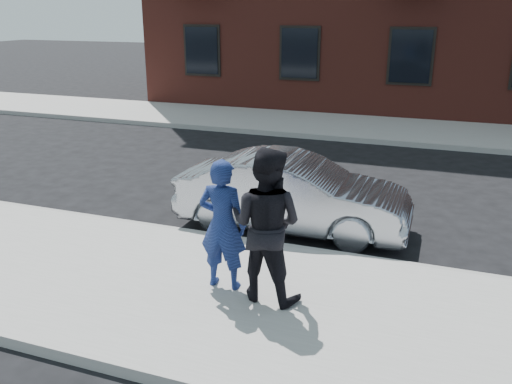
% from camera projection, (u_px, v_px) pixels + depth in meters
% --- Properties ---
extents(ground, '(100.00, 100.00, 0.00)m').
position_uv_depth(ground, '(297.00, 308.00, 7.05)').
color(ground, black).
rests_on(ground, ground).
extents(near_sidewalk, '(50.00, 3.50, 0.15)m').
position_uv_depth(near_sidewalk, '(292.00, 313.00, 6.80)').
color(near_sidewalk, '#999791').
rests_on(near_sidewalk, ground).
extents(near_curb, '(50.00, 0.10, 0.15)m').
position_uv_depth(near_curb, '(325.00, 255.00, 8.40)').
color(near_curb, '#999691').
rests_on(near_curb, ground).
extents(far_sidewalk, '(50.00, 3.50, 0.15)m').
position_uv_depth(far_sidewalk, '(396.00, 130.00, 17.02)').
color(far_sidewalk, '#999791').
rests_on(far_sidewalk, ground).
extents(far_curb, '(50.00, 0.10, 0.15)m').
position_uv_depth(far_curb, '(389.00, 143.00, 15.42)').
color(far_curb, '#999691').
rests_on(far_curb, ground).
extents(silver_sedan, '(4.03, 1.46, 1.32)m').
position_uv_depth(silver_sedan, '(293.00, 194.00, 9.36)').
color(silver_sedan, '#999BA3').
rests_on(silver_sedan, ground).
extents(man_hoodie, '(0.66, 0.50, 1.77)m').
position_uv_depth(man_hoodie, '(223.00, 225.00, 7.04)').
color(man_hoodie, navy).
rests_on(man_hoodie, near_sidewalk).
extents(man_peacoat, '(1.04, 0.85, 1.99)m').
position_uv_depth(man_peacoat, '(266.00, 225.00, 6.74)').
color(man_peacoat, black).
rests_on(man_peacoat, near_sidewalk).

